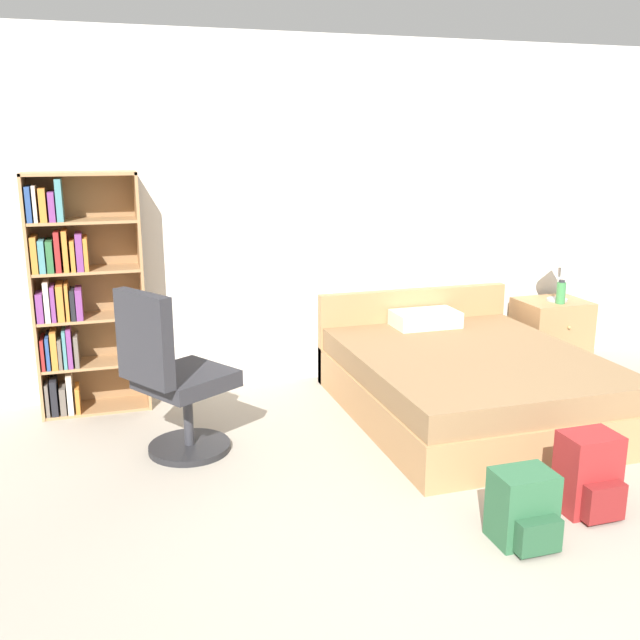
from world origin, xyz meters
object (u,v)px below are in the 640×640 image
at_px(bookshelf, 75,294).
at_px(office_chair, 173,380).
at_px(nightstand, 550,334).
at_px(backpack_red, 589,475).
at_px(table_lamp, 561,256).
at_px(bed, 465,380).
at_px(backpack_green, 524,509).
at_px(water_bottle, 561,292).

distance_m(bookshelf, office_chair, 1.15).
relative_size(nightstand, backpack_red, 1.35).
bearing_deg(backpack_red, table_lamp, 59.19).
bearing_deg(nightstand, bookshelf, 178.27).
bearing_deg(bookshelf, bed, -18.10).
xyz_separation_m(bookshelf, table_lamp, (3.75, -0.13, 0.11)).
relative_size(nightstand, table_lamp, 1.16).
bearing_deg(bed, backpack_green, -108.76).
height_order(nightstand, table_lamp, table_lamp).
relative_size(office_chair, backpack_red, 2.47).
bearing_deg(backpack_green, bed, 71.24).
relative_size(table_lamp, water_bottle, 2.52).
bearing_deg(table_lamp, nightstand, 133.88).
height_order(office_chair, water_bottle, office_chair).
height_order(office_chair, backpack_green, office_chair).
distance_m(nightstand, backpack_green, 2.86).
bearing_deg(office_chair, water_bottle, 12.88).
bearing_deg(bed, backpack_red, -92.31).
xyz_separation_m(bookshelf, nightstand, (3.73, -0.11, -0.55)).
height_order(bed, office_chair, office_chair).
bearing_deg(bed, table_lamp, 30.08).
relative_size(bookshelf, nightstand, 2.91).
xyz_separation_m(office_chair, backpack_green, (1.47, -1.45, -0.31)).
xyz_separation_m(bed, table_lamp, (1.20, 0.70, 0.71)).
height_order(table_lamp, water_bottle, table_lamp).
bearing_deg(backpack_green, water_bottle, 51.95).
relative_size(bookshelf, backpack_green, 4.70).
relative_size(office_chair, water_bottle, 5.36).
height_order(backpack_red, backpack_green, backpack_red).
xyz_separation_m(nightstand, water_bottle, (-0.01, -0.11, 0.38)).
distance_m(bed, table_lamp, 1.56).
bearing_deg(bed, nightstand, 31.31).
height_order(bookshelf, table_lamp, bookshelf).
relative_size(water_bottle, backpack_red, 0.46).
relative_size(office_chair, backpack_green, 2.96).
xyz_separation_m(bed, water_bottle, (1.17, 0.61, 0.42)).
relative_size(table_lamp, backpack_green, 1.39).
height_order(table_lamp, backpack_green, table_lamp).
relative_size(nightstand, water_bottle, 2.93).
relative_size(water_bottle, backpack_green, 0.55).
xyz_separation_m(office_chair, water_bottle, (3.17, 0.72, 0.18)).
bearing_deg(backpack_green, nightstand, 53.12).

